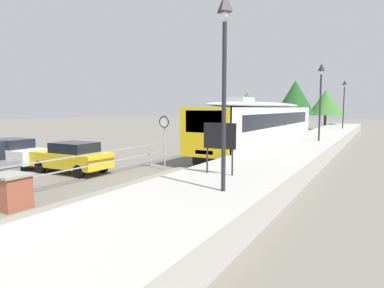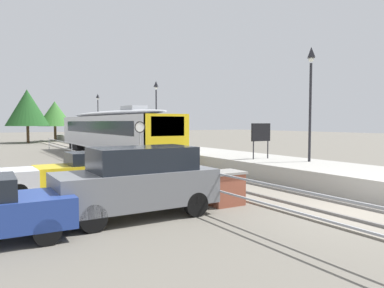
{
  "view_description": "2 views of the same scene",
  "coord_description": "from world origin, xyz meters",
  "views": [
    {
      "loc": [
        7.81,
        -3.41,
        3.22
      ],
      "look_at": [
        0.4,
        10.03,
        1.6
      ],
      "focal_mm": 32.2,
      "sensor_mm": 36.0,
      "label": 1
    },
    {
      "loc": [
        -9.69,
        -6.69,
        2.76
      ],
      "look_at": [
        0.4,
        10.03,
        1.6
      ],
      "focal_mm": 34.54,
      "sensor_mm": 36.0,
      "label": 2
    }
  ],
  "objects": [
    {
      "name": "parked_suv_grey",
      "position": [
        -5.55,
        3.22,
        1.06
      ],
      "size": [
        4.6,
        1.9,
        2.04
      ],
      "color": "slate",
      "rests_on": "ground"
    },
    {
      "name": "parked_hatchback_yellow",
      "position": [
        -5.54,
        8.49,
        0.79
      ],
      "size": [
        4.03,
        1.82,
        1.53
      ],
      "color": "gold",
      "rests_on": "ground"
    },
    {
      "name": "carpark_fence",
      "position": [
        -3.3,
        12.0,
        0.91
      ],
      "size": [
        0.06,
        36.06,
        1.25
      ],
      "color": "#9EA0A5",
      "rests_on": "ground"
    },
    {
      "name": "platform_lamp_near_end",
      "position": [
        4.01,
        5.29,
        4.62
      ],
      "size": [
        0.34,
        0.34,
        5.35
      ],
      "color": "#232328",
      "rests_on": "station_platform"
    },
    {
      "name": "track_rails",
      "position": [
        0.0,
        22.0,
        0.03
      ],
      "size": [
        3.2,
        60.0,
        0.14
      ],
      "color": "gray",
      "rests_on": "ground"
    },
    {
      "name": "commuter_train",
      "position": [
        0.0,
        22.06,
        2.15
      ],
      "size": [
        2.82,
        20.3,
        3.74
      ],
      "color": "silver",
      "rests_on": "track_rails"
    },
    {
      "name": "tree_distant_left",
      "position": [
        -3.05,
        46.49,
        4.65
      ],
      "size": [
        5.56,
        5.56,
        7.07
      ],
      "color": "brown",
      "rests_on": "ground"
    },
    {
      "name": "brick_utility_cabinet",
      "position": [
        -2.46,
        3.19,
        0.57
      ],
      "size": [
        1.21,
        0.99,
        1.13
      ],
      "color": "brown",
      "rests_on": "ground"
    },
    {
      "name": "platform_notice_board",
      "position": [
        2.92,
        7.46,
        2.19
      ],
      "size": [
        1.2,
        0.08,
        1.8
      ],
      "color": "#232328",
      "rests_on": "station_platform"
    },
    {
      "name": "speed_limit_sign",
      "position": [
        -1.99,
        11.4,
        2.12
      ],
      "size": [
        0.61,
        0.1,
        2.81
      ],
      "color": "#9EA0A5",
      "rests_on": "ground"
    },
    {
      "name": "platform_lamp_mid_platform",
      "position": [
        4.01,
        21.92,
        4.62
      ],
      "size": [
        0.34,
        0.34,
        5.35
      ],
      "color": "#232328",
      "rests_on": "station_platform"
    },
    {
      "name": "ground_plane",
      "position": [
        -3.0,
        22.0,
        0.0
      ],
      "size": [
        160.0,
        160.0,
        0.0
      ],
      "primitive_type": "plane",
      "color": "#6B665B"
    },
    {
      "name": "tree_behind_station_far",
      "position": [
        0.78,
        48.43,
        3.95
      ],
      "size": [
        4.81,
        4.81,
        5.72
      ],
      "color": "brown",
      "rests_on": "ground"
    },
    {
      "name": "station_platform",
      "position": [
        3.25,
        22.0,
        0.45
      ],
      "size": [
        3.9,
        60.0,
        0.9
      ],
      "primitive_type": "cube",
      "color": "#A8A59E",
      "rests_on": "ground"
    },
    {
      "name": "platform_lamp_far_end",
      "position": [
        4.01,
        38.55,
        4.62
      ],
      "size": [
        0.34,
        0.34,
        5.35
      ],
      "color": "#232328",
      "rests_on": "station_platform"
    }
  ]
}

